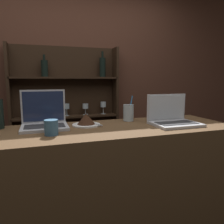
{
  "coord_description": "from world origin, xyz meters",
  "views": [
    {
      "loc": [
        -0.36,
        -1.06,
        1.4
      ],
      "look_at": [
        0.09,
        0.31,
        1.18
      ],
      "focal_mm": 35.0,
      "sensor_mm": 36.0,
      "label": 1
    }
  ],
  "objects_px": {
    "water_glass": "(128,113)",
    "laptop_far": "(173,118)",
    "cake_plate": "(86,120)",
    "laptop_near": "(44,119)",
    "coffee_cup": "(51,127)"
  },
  "relations": [
    {
      "from": "laptop_near",
      "to": "water_glass",
      "type": "relative_size",
      "value": 1.53
    },
    {
      "from": "laptop_near",
      "to": "cake_plate",
      "type": "bearing_deg",
      "value": -6.92
    },
    {
      "from": "laptop_far",
      "to": "laptop_near",
      "type": "bearing_deg",
      "value": 168.05
    },
    {
      "from": "laptop_far",
      "to": "water_glass",
      "type": "xyz_separation_m",
      "value": [
        -0.25,
        0.22,
        0.02
      ]
    },
    {
      "from": "laptop_far",
      "to": "cake_plate",
      "type": "height_order",
      "value": "laptop_far"
    },
    {
      "from": "laptop_near",
      "to": "cake_plate",
      "type": "xyz_separation_m",
      "value": [
        0.28,
        -0.03,
        -0.02
      ]
    },
    {
      "from": "water_glass",
      "to": "laptop_far",
      "type": "bearing_deg",
      "value": -42.0
    },
    {
      "from": "coffee_cup",
      "to": "laptop_near",
      "type": "bearing_deg",
      "value": 98.06
    },
    {
      "from": "laptop_far",
      "to": "water_glass",
      "type": "distance_m",
      "value": 0.33
    },
    {
      "from": "laptop_near",
      "to": "coffee_cup",
      "type": "xyz_separation_m",
      "value": [
        0.03,
        -0.23,
        -0.01
      ]
    },
    {
      "from": "laptop_far",
      "to": "water_glass",
      "type": "height_order",
      "value": "laptop_far"
    },
    {
      "from": "laptop_near",
      "to": "water_glass",
      "type": "bearing_deg",
      "value": 3.52
    },
    {
      "from": "laptop_far",
      "to": "coffee_cup",
      "type": "height_order",
      "value": "laptop_far"
    },
    {
      "from": "water_glass",
      "to": "coffee_cup",
      "type": "bearing_deg",
      "value": -155.63
    },
    {
      "from": "laptop_near",
      "to": "coffee_cup",
      "type": "relative_size",
      "value": 3.33
    }
  ]
}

